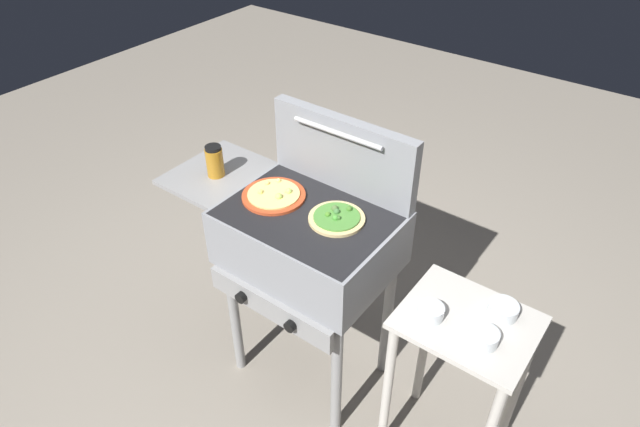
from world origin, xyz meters
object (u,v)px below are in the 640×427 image
at_px(topping_bowl_far, 430,312).
at_px(topping_bowl_middle, 503,310).
at_px(pizza_cheese, 275,195).
at_px(sauce_jar, 215,161).
at_px(pizza_veggie, 337,218).
at_px(prep_table, 459,362).
at_px(topping_bowl_near, 483,337).
at_px(grill, 306,242).

xyz_separation_m(topping_bowl_far, topping_bowl_middle, (0.19, 0.15, 0.00)).
xyz_separation_m(pizza_cheese, sauce_jar, (-0.29, -0.02, 0.06)).
bearing_deg(topping_bowl_middle, pizza_veggie, -174.40).
bearing_deg(prep_table, sauce_jar, -178.96).
bearing_deg(prep_table, pizza_veggie, 177.17).
bearing_deg(pizza_veggie, prep_table, -2.83).
relative_size(sauce_jar, topping_bowl_near, 1.37).
height_order(pizza_veggie, pizza_cheese, pizza_cheese).
distance_m(pizza_veggie, pizza_cheese, 0.28).
xyz_separation_m(sauce_jar, topping_bowl_middle, (1.20, 0.11, -0.19)).
bearing_deg(pizza_cheese, topping_bowl_far, -5.23).
distance_m(grill, sauce_jar, 0.49).
distance_m(grill, topping_bowl_middle, 0.76).
bearing_deg(topping_bowl_middle, prep_table, -130.93).
height_order(pizza_veggie, topping_bowl_far, pizza_veggie).
distance_m(pizza_cheese, topping_bowl_far, 0.74).
xyz_separation_m(sauce_jar, topping_bowl_far, (1.01, -0.04, -0.19)).
bearing_deg(grill, topping_bowl_far, -5.76).
relative_size(pizza_cheese, topping_bowl_middle, 2.40).
xyz_separation_m(pizza_veggie, sauce_jar, (-0.57, -0.05, 0.06)).
bearing_deg(topping_bowl_middle, pizza_cheese, -174.67).
distance_m(pizza_veggie, topping_bowl_near, 0.65).
height_order(prep_table, topping_bowl_far, topping_bowl_far).
bearing_deg(topping_bowl_near, grill, 175.90).
relative_size(topping_bowl_near, topping_bowl_far, 1.07).
xyz_separation_m(sauce_jar, topping_bowl_near, (1.19, -0.04, -0.19)).
distance_m(grill, topping_bowl_near, 0.75).
xyz_separation_m(pizza_veggie, prep_table, (0.55, -0.03, -0.37)).
xyz_separation_m(grill, sauce_jar, (-0.45, -0.02, 0.21)).
bearing_deg(pizza_cheese, pizza_veggie, 4.71).
height_order(topping_bowl_near, topping_bowl_middle, same).
relative_size(pizza_veggie, prep_table, 0.28).
bearing_deg(topping_bowl_far, pizza_cheese, 174.77).
bearing_deg(grill, topping_bowl_middle, 7.12).
xyz_separation_m(prep_table, topping_bowl_middle, (0.08, 0.09, 0.24)).
relative_size(pizza_veggie, topping_bowl_far, 2.28).
bearing_deg(pizza_veggie, sauce_jar, -175.18).
relative_size(sauce_jar, prep_table, 0.18).
bearing_deg(topping_bowl_near, prep_table, 141.56).
height_order(pizza_veggie, sauce_jar, sauce_jar).
bearing_deg(pizza_veggie, topping_bowl_middle, 5.60).
bearing_deg(prep_table, grill, -179.63).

